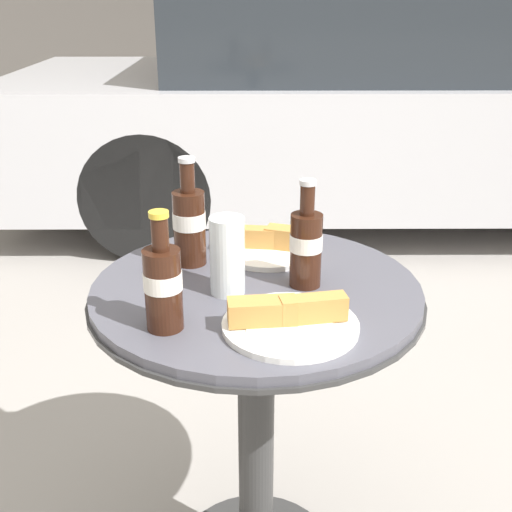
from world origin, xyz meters
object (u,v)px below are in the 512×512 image
cola_bottle_right (163,284)px  lunch_plate_near (288,320)px  drinking_glass (227,259)px  bistro_table (256,369)px  parked_car (387,112)px  lunch_plate_far (269,245)px  cola_bottle_center (189,223)px  cola_bottle_left (306,246)px

cola_bottle_right → lunch_plate_near: size_ratio=0.89×
drinking_glass → cola_bottle_right: bearing=-126.9°
bistro_table → cola_bottle_right: cola_bottle_right is taller
cola_bottle_right → parked_car: size_ratio=0.05×
lunch_plate_far → parked_car: bearing=73.0°
cola_bottle_center → lunch_plate_far: bearing=18.6°
bistro_table → lunch_plate_near: lunch_plate_near is taller
bistro_table → cola_bottle_left: size_ratio=3.43×
bistro_table → lunch_plate_far: lunch_plate_far is taller
cola_bottle_right → lunch_plate_near: bearing=-1.1°
cola_bottle_left → lunch_plate_far: (-0.07, 0.18, -0.07)m
cola_bottle_right → lunch_plate_far: 0.41m
cola_bottle_left → cola_bottle_right: cola_bottle_left is taller
lunch_plate_near → lunch_plate_far: bearing=94.1°
cola_bottle_right → cola_bottle_center: size_ratio=0.92×
parked_car → cola_bottle_left: bearing=-104.6°
bistro_table → lunch_plate_near: 0.29m
lunch_plate_near → drinking_glass: bearing=127.6°
cola_bottle_left → lunch_plate_far: bearing=111.4°
cola_bottle_left → cola_bottle_center: (-0.24, 0.12, 0.01)m
cola_bottle_center → parked_car: bearing=69.9°
cola_bottle_right → drinking_glass: size_ratio=1.39×
parked_car → cola_bottle_center: bearing=-110.1°
drinking_glass → lunch_plate_far: size_ratio=0.69×
cola_bottle_left → parked_car: (0.71, 2.74, -0.23)m
cola_bottle_center → lunch_plate_far: (0.18, 0.06, -0.08)m
cola_bottle_left → cola_bottle_right: bearing=-146.7°
cola_bottle_center → drinking_glass: 0.17m
cola_bottle_left → drinking_glass: cola_bottle_left is taller
cola_bottle_right → lunch_plate_far: cola_bottle_right is taller
cola_bottle_right → cola_bottle_center: 0.29m
bistro_table → lunch_plate_far: bearing=79.8°
parked_car → drinking_glass: bearing=-107.4°
bistro_table → parked_car: 2.86m
lunch_plate_near → lunch_plate_far: (-0.03, 0.35, 0.00)m
bistro_table → cola_bottle_center: size_ratio=3.21×
cola_bottle_right → lunch_plate_near: cola_bottle_right is taller
cola_bottle_center → parked_car: parked_car is taller
lunch_plate_far → drinking_glass: bearing=-113.0°
drinking_glass → parked_car: (0.87, 2.77, -0.21)m
cola_bottle_left → lunch_plate_near: size_ratio=0.90×
cola_bottle_center → cola_bottle_right: bearing=-94.0°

